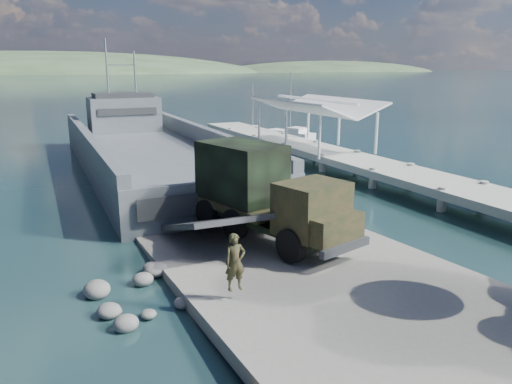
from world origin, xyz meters
name	(u,v)px	position (x,y,z in m)	size (l,w,h in m)	color
ground	(302,273)	(0.00, 0.00, 0.00)	(1400.00, 1400.00, 0.00)	#163536
boat_ramp	(316,277)	(0.00, -1.00, 0.25)	(10.00, 18.00, 0.50)	slate
shoreline_rocks	(140,300)	(-6.20, 0.50, 0.00)	(3.20, 5.60, 0.90)	#585856
distant_headlands	(71,73)	(50.00, 560.00, 0.00)	(1000.00, 240.00, 48.00)	#2E472C
pier	(321,144)	(13.00, 18.77, 1.60)	(6.40, 44.00, 6.10)	#A8A99F
landing_craft	(150,159)	(-0.37, 22.11, 0.91)	(10.56, 37.67, 11.11)	#4C5359
military_truck	(263,192)	(0.01, 3.40, 2.48)	(4.63, 8.94, 3.98)	black
soldier	(235,273)	(-3.64, -1.92, 1.44)	(0.69, 0.45, 1.88)	black
sailboat_near	(291,135)	(18.22, 32.77, 0.39)	(3.43, 6.33, 7.40)	white
sailboat_far	(253,131)	(15.96, 37.95, 0.32)	(2.96, 5.09, 5.96)	white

